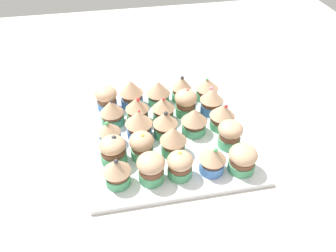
# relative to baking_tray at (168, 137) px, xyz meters

# --- Properties ---
(ground_plane) EXTENTS (1.80, 1.80, 0.03)m
(ground_plane) POSITION_rel_baking_tray_xyz_m (0.00, 0.00, -0.02)
(ground_plane) COLOR beige
(baking_tray) EXTENTS (0.40, 0.40, 0.01)m
(baking_tray) POSITION_rel_baking_tray_xyz_m (0.00, 0.00, 0.00)
(baking_tray) COLOR silver
(baking_tray) RESTS_ON ground_plane
(cupcake_0) EXTENTS (0.06, 0.06, 0.07)m
(cupcake_0) POSITION_rel_baking_tray_xyz_m (-0.14, -0.14, 0.04)
(cupcake_0) COLOR #477AC6
(cupcake_0) RESTS_ON baking_tray
(cupcake_1) EXTENTS (0.06, 0.06, 0.07)m
(cupcake_1) POSITION_rel_baking_tray_xyz_m (-0.08, -0.13, 0.04)
(cupcake_1) COLOR #4C9E6B
(cupcake_1) RESTS_ON baking_tray
(cupcake_2) EXTENTS (0.06, 0.06, 0.07)m
(cupcake_2) POSITION_rel_baking_tray_xyz_m (0.00, -0.14, 0.04)
(cupcake_2) COLOR #477AC6
(cupcake_2) RESTS_ON baking_tray
(cupcake_3) EXTENTS (0.06, 0.06, 0.07)m
(cupcake_3) POSITION_rel_baking_tray_xyz_m (0.06, -0.14, 0.04)
(cupcake_3) COLOR #4C9E6B
(cupcake_3) RESTS_ON baking_tray
(cupcake_4) EXTENTS (0.06, 0.06, 0.07)m
(cupcake_4) POSITION_rel_baking_tray_xyz_m (0.13, -0.14, 0.04)
(cupcake_4) COLOR #4C9E6B
(cupcake_4) RESTS_ON baking_tray
(cupcake_5) EXTENTS (0.07, 0.07, 0.08)m
(cupcake_5) POSITION_rel_baking_tray_xyz_m (-0.15, -0.07, 0.05)
(cupcake_5) COLOR #477AC6
(cupcake_5) RESTS_ON baking_tray
(cupcake_6) EXTENTS (0.06, 0.06, 0.08)m
(cupcake_6) POSITION_rel_baking_tray_xyz_m (-0.07, -0.07, 0.04)
(cupcake_6) COLOR #4C9E6B
(cupcake_6) RESTS_ON baking_tray
(cupcake_7) EXTENTS (0.07, 0.07, 0.08)m
(cupcake_7) POSITION_rel_baking_tray_xyz_m (-0.01, -0.07, 0.05)
(cupcake_7) COLOR #477AC6
(cupcake_7) RESTS_ON baking_tray
(cupcake_8) EXTENTS (0.06, 0.06, 0.07)m
(cupcake_8) POSITION_rel_baking_tray_xyz_m (0.06, -0.07, 0.04)
(cupcake_8) COLOR #4C9E6B
(cupcake_8) RESTS_ON baking_tray
(cupcake_9) EXTENTS (0.06, 0.06, 0.07)m
(cupcake_9) POSITION_rel_baking_tray_xyz_m (0.14, -0.06, 0.04)
(cupcake_9) COLOR #4C9E6B
(cupcake_9) RESTS_ON baking_tray
(cupcake_10) EXTENTS (0.07, 0.07, 0.07)m
(cupcake_10) POSITION_rel_baking_tray_xyz_m (-0.14, 0.00, 0.04)
(cupcake_10) COLOR #4C9E6B
(cupcake_10) RESTS_ON baking_tray
(cupcake_11) EXTENTS (0.06, 0.06, 0.07)m
(cupcake_11) POSITION_rel_baking_tray_xyz_m (-0.06, 0.00, 0.04)
(cupcake_11) COLOR #4C9E6B
(cupcake_11) RESTS_ON baking_tray
(cupcake_12) EXTENTS (0.06, 0.06, 0.08)m
(cupcake_12) POSITION_rel_baking_tray_xyz_m (0.00, -0.01, 0.04)
(cupcake_12) COLOR #4C9E6B
(cupcake_12) RESTS_ON baking_tray
(cupcake_13) EXTENTS (0.06, 0.06, 0.08)m
(cupcake_13) POSITION_rel_baking_tray_xyz_m (0.06, -0.00, 0.05)
(cupcake_13) COLOR #4C9E6B
(cupcake_13) RESTS_ON baking_tray
(cupcake_14) EXTENTS (0.06, 0.06, 0.07)m
(cupcake_14) POSITION_rel_baking_tray_xyz_m (0.14, -0.00, 0.04)
(cupcake_14) COLOR #4C9E6B
(cupcake_14) RESTS_ON baking_tray
(cupcake_15) EXTENTS (0.06, 0.06, 0.08)m
(cupcake_15) POSITION_rel_baking_tray_xyz_m (-0.15, 0.07, 0.04)
(cupcake_15) COLOR #4C9E6B
(cupcake_15) RESTS_ON baking_tray
(cupcake_16) EXTENTS (0.06, 0.06, 0.08)m
(cupcake_16) POSITION_rel_baking_tray_xyz_m (-0.08, 0.06, 0.04)
(cupcake_16) COLOR #4C9E6B
(cupcake_16) RESTS_ON baking_tray
(cupcake_17) EXTENTS (0.07, 0.07, 0.07)m
(cupcake_17) POSITION_rel_baking_tray_xyz_m (-0.00, 0.07, 0.04)
(cupcake_17) COLOR #4C9E6B
(cupcake_17) RESTS_ON baking_tray
(cupcake_18) EXTENTS (0.06, 0.06, 0.07)m
(cupcake_18) POSITION_rel_baking_tray_xyz_m (0.14, 0.07, 0.04)
(cupcake_18) COLOR #477AC6
(cupcake_18) RESTS_ON baking_tray
(cupcake_19) EXTENTS (0.07, 0.07, 0.07)m
(cupcake_19) POSITION_rel_baking_tray_xyz_m (-0.14, 0.14, 0.04)
(cupcake_19) COLOR #4C9E6B
(cupcake_19) RESTS_ON baking_tray
(cupcake_20) EXTENTS (0.06, 0.06, 0.08)m
(cupcake_20) POSITION_rel_baking_tray_xyz_m (-0.07, 0.13, 0.05)
(cupcake_20) COLOR #477AC6
(cupcake_20) RESTS_ON baking_tray
(cupcake_21) EXTENTS (0.06, 0.06, 0.08)m
(cupcake_21) POSITION_rel_baking_tray_xyz_m (-0.01, 0.14, 0.04)
(cupcake_21) COLOR #4C9E6B
(cupcake_21) RESTS_ON baking_tray
(cupcake_22) EXTENTS (0.06, 0.06, 0.07)m
(cupcake_22) POSITION_rel_baking_tray_xyz_m (0.06, 0.14, 0.04)
(cupcake_22) COLOR #4C9E6B
(cupcake_22) RESTS_ON baking_tray
(cupcake_23) EXTENTS (0.06, 0.06, 0.07)m
(cupcake_23) POSITION_rel_baking_tray_xyz_m (0.15, 0.14, 0.04)
(cupcake_23) COLOR #4C9E6B
(cupcake_23) RESTS_ON baking_tray
(napkin) EXTENTS (0.18, 0.18, 0.01)m
(napkin) POSITION_rel_baking_tray_xyz_m (-0.29, -0.11, -0.00)
(napkin) COLOR white
(napkin) RESTS_ON ground_plane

